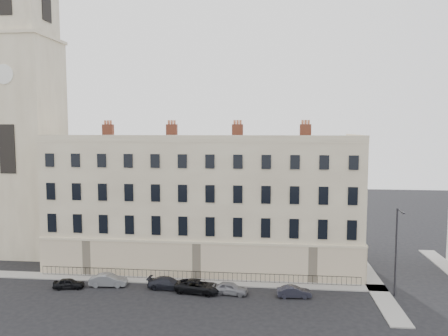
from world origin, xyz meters
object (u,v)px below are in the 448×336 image
Objects in this scene: car_b at (108,280)px; car_e at (230,288)px; car_c at (168,283)px; car_d at (198,286)px; streetlamp at (396,248)px; car_a at (69,283)px; car_f at (294,292)px.

car_e is (12.95, -0.89, -0.03)m from car_b.
car_d is (3.29, -0.68, 0.04)m from car_c.
streetlamp is (22.76, 0.38, 4.28)m from car_c.
car_a is 0.87× the size of car_e.
streetlamp is (9.90, 1.27, 4.33)m from car_f.
car_d is (13.51, 0.28, 0.11)m from car_a.
car_b is 12.98m from car_e.
car_f is at bearing -83.39° from car_e.
streetlamp reaches higher than car_d.
car_d reaches higher than car_a.
car_c is at bearing -94.05° from car_a.
car_e is (16.78, 0.19, 0.08)m from car_a.
car_c is at bearing -95.85° from car_b.
car_b is at bearing 94.39° from car_d.
car_f is (19.24, -1.01, -0.09)m from car_b.
car_d is 0.53× the size of streetlamp.
car_c is at bearing 91.02° from car_e.
car_b is 0.84× the size of car_d.
car_d is at bearing -99.27° from car_c.
car_f is at bearing -97.79° from car_b.
car_e reaches higher than car_c.
car_b is 9.71m from car_d.
car_a is 0.93× the size of car_f.
car_d is (9.68, -0.80, 0.00)m from car_b.
car_c is (6.38, -0.12, -0.04)m from car_b.
car_d is 19.95m from streetlamp.
car_c is at bearing 87.47° from car_d.
car_d reaches higher than car_c.
car_c is 1.24× the size of car_f.
car_f is at bearing -99.26° from car_a.
streetlamp is (29.14, 0.26, 4.24)m from car_b.
car_a is 13.51m from car_d.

